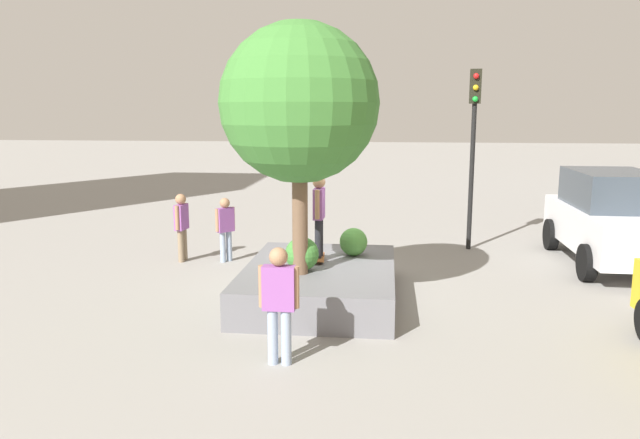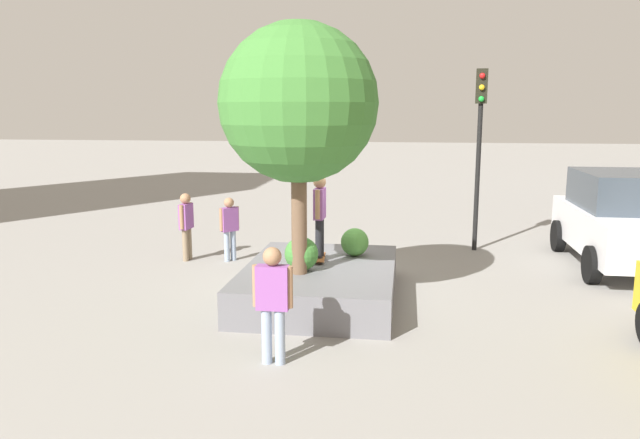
# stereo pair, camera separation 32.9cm
# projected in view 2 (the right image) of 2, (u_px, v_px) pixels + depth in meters

# --- Properties ---
(ground_plane) EXTENTS (120.00, 120.00, 0.00)m
(ground_plane) POSITION_uv_depth(u_px,v_px,m) (318.00, 292.00, 12.02)
(ground_plane) COLOR gray
(planter_ledge) EXTENTS (3.92, 2.82, 0.66)m
(planter_ledge) POSITION_uv_depth(u_px,v_px,m) (320.00, 282.00, 11.53)
(planter_ledge) COLOR slate
(planter_ledge) RESTS_ON ground
(plaza_tree) EXTENTS (2.79, 2.79, 4.44)m
(plaza_tree) POSITION_uv_depth(u_px,v_px,m) (298.00, 104.00, 10.42)
(plaza_tree) COLOR brown
(plaza_tree) RESTS_ON planter_ledge
(boxwood_shrub) EXTENTS (0.63, 0.63, 0.63)m
(boxwood_shrub) POSITION_uv_depth(u_px,v_px,m) (301.00, 254.00, 11.10)
(boxwood_shrub) COLOR #3D7A33
(boxwood_shrub) RESTS_ON planter_ledge
(hedge_clump) EXTENTS (0.57, 0.57, 0.57)m
(hedge_clump) POSITION_uv_depth(u_px,v_px,m) (355.00, 242.00, 12.23)
(hedge_clump) COLOR #4C8C3D
(hedge_clump) RESTS_ON planter_ledge
(skateboard) EXTENTS (0.82, 0.28, 0.07)m
(skateboard) POSITION_uv_depth(u_px,v_px,m) (320.00, 257.00, 11.89)
(skateboard) COLOR brown
(skateboard) RESTS_ON planter_ledge
(skateboarder) EXTENTS (0.55, 0.25, 1.61)m
(skateboarder) POSITION_uv_depth(u_px,v_px,m) (320.00, 210.00, 11.72)
(skateboarder) COLOR black
(skateboarder) RESTS_ON skateboard
(sedan_parked) EXTENTS (4.72, 2.25, 2.19)m
(sedan_parked) POSITION_uv_depth(u_px,v_px,m) (620.00, 219.00, 13.84)
(sedan_parked) COLOR white
(sedan_parked) RESTS_ON ground
(traffic_light_median) EXTENTS (0.35, 0.30, 4.61)m
(traffic_light_median) POSITION_uv_depth(u_px,v_px,m) (480.00, 129.00, 15.13)
(traffic_light_median) COLOR black
(traffic_light_median) RESTS_ON ground
(passerby_with_bag) EXTENTS (0.55, 0.25, 1.64)m
(passerby_with_bag) POSITION_uv_depth(u_px,v_px,m) (186.00, 222.00, 14.46)
(passerby_with_bag) COLOR #847056
(passerby_with_bag) RESTS_ON ground
(bystander_watching) EXTENTS (0.26, 0.58, 1.71)m
(bystander_watching) POSITION_uv_depth(u_px,v_px,m) (273.00, 297.00, 8.45)
(bystander_watching) COLOR #8C9EB7
(bystander_watching) RESTS_ON ground
(pedestrian_crossing) EXTENTS (0.42, 0.41, 1.54)m
(pedestrian_crossing) POSITION_uv_depth(u_px,v_px,m) (230.00, 225.00, 14.40)
(pedestrian_crossing) COLOR #8C9EB7
(pedestrian_crossing) RESTS_ON ground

